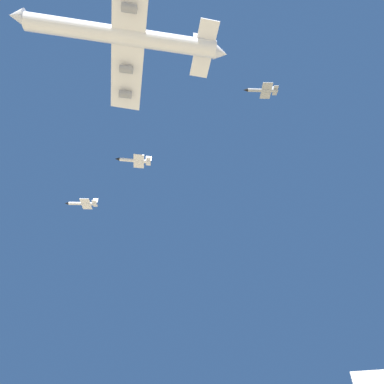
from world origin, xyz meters
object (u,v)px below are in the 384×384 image
at_px(carrier_jet, 127,37).
at_px(chase_jet_right_wing, 135,161).
at_px(chase_jet_lead, 83,204).
at_px(chase_jet_left_wing, 263,90).

xyz_separation_m(carrier_jet, chase_jet_right_wing, (21.81, -37.06, -20.27)).
distance_m(chase_jet_lead, chase_jet_left_wing, 96.49).
bearing_deg(chase_jet_lead, chase_jet_right_wing, 137.35).
bearing_deg(chase_jet_right_wing, chase_jet_left_wing, 155.23).
bearing_deg(chase_jet_left_wing, chase_jet_lead, -28.06).
relative_size(chase_jet_left_wing, chase_jet_right_wing, 1.04).
xyz_separation_m(chase_jet_lead, chase_jet_left_wing, (-91.54, -5.17, 30.08)).
height_order(chase_jet_lead, chase_jet_left_wing, chase_jet_left_wing).
bearing_deg(chase_jet_right_wing, carrier_jet, 83.33).
relative_size(carrier_jet, chase_jet_lead, 4.44).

